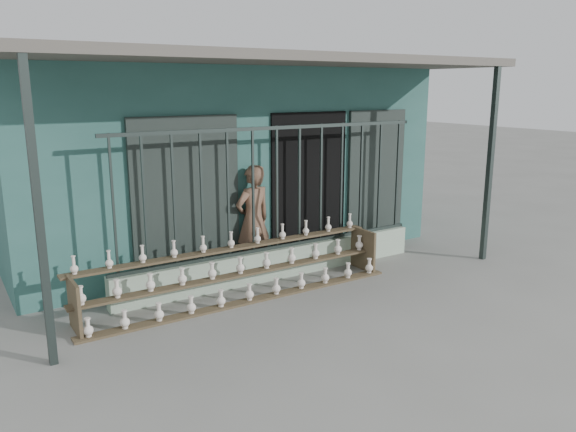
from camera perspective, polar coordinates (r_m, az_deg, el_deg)
ground at (r=7.45m, az=4.20°, el=-8.99°), size 60.00×60.00×0.00m
workshop_building at (r=10.66m, az=-9.43°, el=6.57°), size 7.40×6.60×3.21m
parapet_wall at (r=8.39m, az=-1.11°, el=-4.77°), size 5.00×0.20×0.45m
security_fence at (r=8.11m, az=-1.14°, el=2.80°), size 5.00×0.04×1.80m
shelf_rack at (r=7.61m, az=-4.83°, el=-5.63°), size 4.50×0.68×0.85m
elderly_woman at (r=8.41m, az=-3.56°, el=-0.43°), size 0.66×0.49×1.67m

